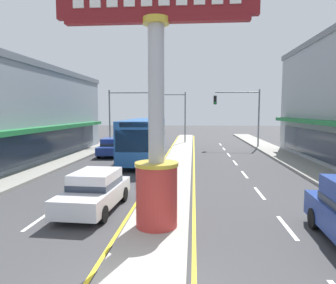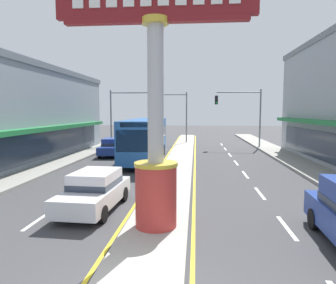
# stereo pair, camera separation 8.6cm
# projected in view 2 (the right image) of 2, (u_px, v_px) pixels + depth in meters

# --- Properties ---
(median_strip) EXTENTS (2.09, 52.00, 0.14)m
(median_strip) POSITION_uv_depth(u_px,v_px,m) (179.00, 161.00, 23.88)
(median_strip) COLOR #A39E93
(median_strip) RESTS_ON ground
(sidewalk_left) EXTENTS (2.49, 60.00, 0.18)m
(sidewalk_left) POSITION_uv_depth(u_px,v_px,m) (56.00, 164.00, 22.68)
(sidewalk_left) COLOR gray
(sidewalk_left) RESTS_ON ground
(sidewalk_right) EXTENTS (2.49, 60.00, 0.18)m
(sidewalk_right) POSITION_uv_depth(u_px,v_px,m) (308.00, 167.00, 21.10)
(sidewalk_right) COLOR gray
(sidewalk_right) RESTS_ON ground
(lane_markings) EXTENTS (8.83, 52.00, 0.01)m
(lane_markings) POSITION_uv_depth(u_px,v_px,m) (178.00, 165.00, 22.54)
(lane_markings) COLOR silver
(lane_markings) RESTS_ON ground
(district_sign) EXTENTS (6.24, 1.41, 8.12)m
(district_sign) POSITION_uv_depth(u_px,v_px,m) (156.00, 110.00, 9.82)
(district_sign) COLOR #B7332D
(district_sign) RESTS_ON median_strip
(traffic_light_left_side) EXTENTS (4.86, 0.46, 6.20)m
(traffic_light_left_side) POSITION_uv_depth(u_px,v_px,m) (127.00, 108.00, 33.84)
(traffic_light_left_side) COLOR slate
(traffic_light_left_side) RESTS_ON ground
(traffic_light_right_side) EXTENTS (4.86, 0.46, 6.20)m
(traffic_light_right_side) POSITION_uv_depth(u_px,v_px,m) (243.00, 108.00, 32.73)
(traffic_light_right_side) COLOR slate
(traffic_light_right_side) RESTS_ON ground
(traffic_light_median_far) EXTENTS (4.20, 0.46, 6.20)m
(traffic_light_median_far) POSITION_uv_depth(u_px,v_px,m) (174.00, 109.00, 37.59)
(traffic_light_median_far) COLOR slate
(traffic_light_median_far) RESTS_ON ground
(sedan_near_right_lane) EXTENTS (2.00, 4.38, 1.53)m
(sedan_near_right_lane) POSITION_uv_depth(u_px,v_px,m) (95.00, 190.00, 12.27)
(sedan_near_right_lane) COLOR silver
(sedan_near_right_lane) RESTS_ON ground
(bus_far_right_lane) EXTENTS (2.87, 11.27, 3.26)m
(bus_far_right_lane) POSITION_uv_depth(u_px,v_px,m) (146.00, 137.00, 24.74)
(bus_far_right_lane) COLOR #1E5199
(bus_far_right_lane) RESTS_ON ground
(sedan_mid_left_lane) EXTENTS (1.99, 4.38, 1.53)m
(sedan_mid_left_lane) POSITION_uv_depth(u_px,v_px,m) (113.00, 147.00, 27.28)
(sedan_mid_left_lane) COLOR navy
(sedan_mid_left_lane) RESTS_ON ground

